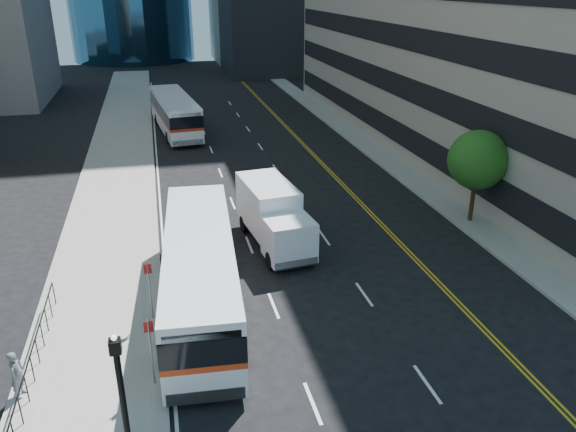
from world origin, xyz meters
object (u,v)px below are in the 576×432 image
object	(u,v)px
lamp_post	(124,406)
bus_rear	(175,113)
bus_front	(200,271)
pedestrian	(17,374)
street_tree	(478,160)
box_truck	(273,215)

from	to	relation	value
lamp_post	bus_rear	bearing A→B (deg)	85.43
bus_front	pedestrian	bearing A→B (deg)	-141.91
street_tree	bus_rear	size ratio (longest dim) A/B	0.41
bus_front	bus_rear	distance (m)	29.96
bus_front	bus_rear	size ratio (longest dim) A/B	0.99
bus_rear	bus_front	bearing A→B (deg)	-97.09
pedestrian	street_tree	bearing A→B (deg)	-49.69
street_tree	pedestrian	distance (m)	23.80
street_tree	box_truck	bearing A→B (deg)	-178.82
bus_rear	street_tree	bearing A→B (deg)	-64.86
street_tree	bus_rear	xyz separation A→B (m)	(-14.92, 24.51, -1.90)
bus_rear	box_truck	world-z (taller)	bus_rear
bus_front	pedestrian	distance (m)	7.52
bus_rear	pedestrian	world-z (taller)	bus_rear
street_tree	bus_front	distance (m)	16.44
lamp_post	box_truck	world-z (taller)	lamp_post
street_tree	bus_front	bearing A→B (deg)	-160.51
lamp_post	bus_front	world-z (taller)	lamp_post
bus_front	box_truck	bearing A→B (deg)	55.82
pedestrian	lamp_post	bearing A→B (deg)	-124.24
street_tree	bus_rear	world-z (taller)	street_tree
lamp_post	bus_rear	size ratio (longest dim) A/B	0.36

